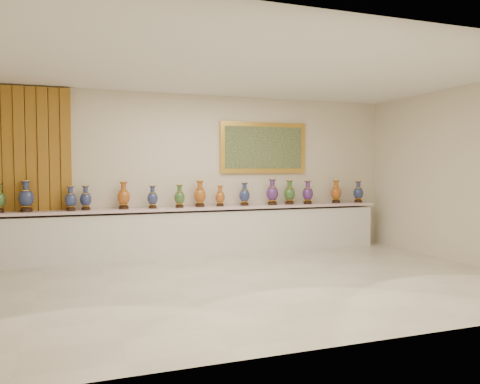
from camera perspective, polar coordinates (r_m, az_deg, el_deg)
The scene contains 18 objects.
ground at distance 6.71m, azimuth 0.03°, elevation -11.04°, with size 8.00×8.00×0.00m, color beige.
room at distance 8.58m, azimuth -20.51°, elevation 2.51°, with size 8.00×8.00×8.00m.
counter at distance 8.76m, azimuth -4.94°, elevation -4.82°, with size 7.28×0.48×0.90m.
vase_1 at distance 8.46m, azimuth -24.62°, elevation -0.62°, with size 0.28×0.28×0.52m.
vase_2 at distance 8.37m, azimuth -19.95°, elevation -0.87°, with size 0.24×0.24×0.42m.
vase_3 at distance 8.44m, azimuth -18.29°, elevation -0.82°, with size 0.20×0.20×0.42m.
vase_4 at distance 8.47m, azimuth -14.00°, elevation -0.56°, with size 0.22×0.22×0.48m.
vase_5 at distance 8.48m, azimuth -10.61°, elevation -0.73°, with size 0.23×0.23×0.41m.
vase_6 at distance 8.55m, azimuth -7.39°, elevation -0.64°, with size 0.21×0.21×0.42m.
vase_7 at distance 8.71m, azimuth -4.91°, elevation -0.37°, with size 0.29×0.29×0.48m.
vase_8 at distance 8.80m, azimuth -2.44°, elevation -0.60°, with size 0.21×0.21×0.39m.
vase_9 at distance 8.95m, azimuth 0.55°, elevation -0.39°, with size 0.21×0.21×0.44m.
vase_10 at distance 9.14m, azimuth 3.95°, elevation -0.14°, with size 0.27×0.27×0.51m.
vase_11 at distance 9.34m, azimuth 6.05°, elevation -0.17°, with size 0.25×0.25×0.48m.
vase_12 at distance 9.45m, azimuth 8.26°, elevation -0.17°, with size 0.23×0.23×0.47m.
vase_13 at distance 9.82m, azimuth 11.63°, elevation -0.08°, with size 0.27×0.27×0.47m.
vase_14 at distance 10.07m, azimuth 14.23°, elevation -0.09°, with size 0.22×0.22×0.45m.
label_card at distance 8.42m, azimuth -9.55°, elevation -1.98°, with size 0.10×0.06×0.00m, color white.
Camera 1 is at (-2.17, -6.13, 1.63)m, focal length 35.00 mm.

